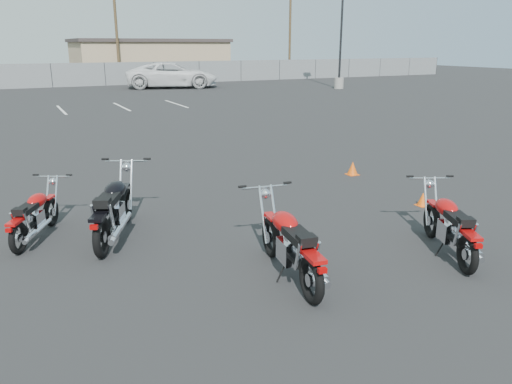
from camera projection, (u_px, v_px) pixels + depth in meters
name	position (u px, v px, depth m)	size (l,w,h in m)	color
ground	(261.00, 240.00, 8.38)	(120.00, 120.00, 0.00)	black
motorcycle_front_red	(35.00, 216.00, 8.31)	(1.18, 1.77, 0.90)	black
motorcycle_second_black	(114.00, 209.00, 8.31)	(1.43, 2.26, 1.14)	black
motorcycle_third_red	(290.00, 244.00, 6.89)	(0.86, 2.22, 1.09)	black
motorcycle_rear_red	(450.00, 226.00, 7.68)	(1.28, 2.01, 1.02)	black
training_cone_near	(353.00, 168.00, 12.54)	(0.28, 0.28, 0.33)	#EE570C
training_cone_far	(423.00, 199.00, 10.12)	(0.23, 0.23, 0.28)	#EE570C
light_pole_east	(340.00, 48.00, 36.50)	(0.80, 0.70, 10.91)	gray
chainlink_fence	(52.00, 75.00, 38.11)	(80.06, 0.06, 1.80)	slate
tan_building_east	(148.00, 58.00, 49.86)	(14.40, 9.40, 3.70)	tan
utility_pole_c	(116.00, 26.00, 43.05)	(1.80, 0.24, 9.00)	#3F301D
utility_pole_d	(290.00, 29.00, 51.67)	(1.80, 0.24, 9.00)	#3F301D
parking_line_stripes	(29.00, 112.00, 24.43)	(15.12, 4.00, 0.01)	silver
white_van	(172.00, 68.00, 37.55)	(7.90, 3.16, 3.00)	silver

